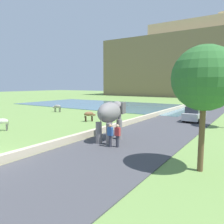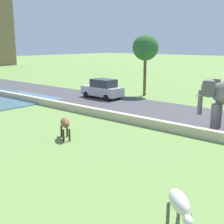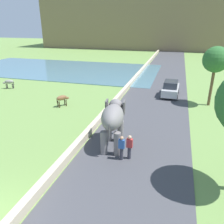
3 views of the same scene
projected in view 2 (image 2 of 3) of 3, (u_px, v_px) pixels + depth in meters
road_surface at (93, 101)px, 26.42m from camera, size 7.00×120.00×0.06m
barrier_wall at (77, 108)px, 22.28m from camera, size 0.40×110.00×0.54m
car_silver at (102, 89)px, 27.55m from camera, size 1.91×4.06×1.80m
cow_white at (180, 205)px, 7.89m from camera, size 1.18×1.25×1.15m
cow_brown at (65, 124)px, 15.86m from camera, size 1.03×1.35×1.15m
tree_near at (145, 48)px, 28.40m from camera, size 2.47×2.47×5.83m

